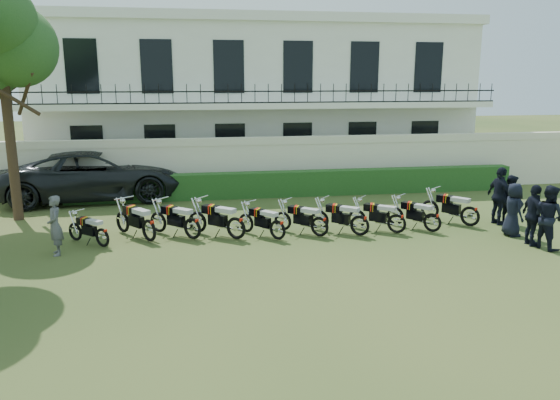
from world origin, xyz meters
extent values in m
plane|color=#2C431B|center=(0.00, 0.00, 0.00)|extent=(100.00, 100.00, 0.00)
cube|color=beige|center=(0.00, 8.00, 1.00)|extent=(30.00, 0.30, 2.00)
cube|color=beige|center=(0.00, 8.00, 2.15)|extent=(30.00, 0.35, 0.30)
cube|color=#174118|center=(1.00, 7.20, 0.50)|extent=(18.00, 0.60, 1.00)
cube|color=white|center=(0.00, 14.00, 3.50)|extent=(20.00, 8.00, 7.00)
cube|color=white|center=(0.00, 14.00, 7.20)|extent=(20.40, 8.40, 0.40)
cube|color=white|center=(0.00, 9.30, 3.50)|extent=(20.00, 1.40, 0.25)
cube|color=black|center=(0.00, 8.65, 4.10)|extent=(20.00, 0.05, 0.05)
cube|color=black|center=(0.00, 8.65, 3.65)|extent=(20.00, 0.05, 0.05)
cube|color=black|center=(-7.50, 10.02, 1.60)|extent=(1.30, 0.12, 2.20)
cube|color=black|center=(-7.50, 10.02, 5.10)|extent=(1.30, 0.12, 2.20)
cube|color=black|center=(-4.50, 10.02, 1.60)|extent=(1.30, 0.12, 2.20)
cube|color=black|center=(-4.50, 10.02, 5.10)|extent=(1.30, 0.12, 2.20)
cube|color=black|center=(-1.50, 10.02, 1.60)|extent=(1.30, 0.12, 2.20)
cube|color=black|center=(-1.50, 10.02, 5.10)|extent=(1.30, 0.12, 2.20)
cube|color=black|center=(1.50, 10.02, 1.60)|extent=(1.30, 0.12, 2.20)
cube|color=black|center=(1.50, 10.02, 5.10)|extent=(1.30, 0.12, 2.20)
cube|color=black|center=(4.50, 10.02, 1.60)|extent=(1.30, 0.12, 2.20)
cube|color=black|center=(4.50, 10.02, 5.10)|extent=(1.30, 0.12, 2.20)
cube|color=black|center=(7.50, 10.02, 1.60)|extent=(1.30, 0.12, 2.20)
cube|color=black|center=(7.50, 10.02, 5.10)|extent=(1.30, 0.12, 2.20)
cylinder|color=#473323|center=(-9.00, 5.00, 2.62)|extent=(0.32, 0.32, 5.25)
sphere|color=#265020|center=(-8.60, 5.20, 5.62)|extent=(2.60, 2.60, 2.60)
torus|color=black|center=(-5.31, 0.94, 0.27)|extent=(0.46, 0.42, 0.54)
torus|color=black|center=(-6.18, 1.70, 0.27)|extent=(0.46, 0.42, 0.54)
cube|color=black|center=(-5.71, 1.29, 0.40)|extent=(0.47, 0.44, 0.27)
cube|color=black|center=(-5.87, 1.42, 0.64)|extent=(0.45, 0.44, 0.20)
cube|color=red|center=(-5.87, 1.42, 0.65)|extent=(0.15, 0.25, 0.20)
cube|color=#E2B50B|center=(-5.83, 1.39, 0.65)|extent=(0.13, 0.24, 0.20)
cube|color=#A9A9A9|center=(-5.53, 1.13, 0.67)|extent=(0.51, 0.48, 0.11)
cylinder|color=silver|center=(-6.08, 1.61, 0.91)|extent=(0.37, 0.42, 0.03)
torus|color=black|center=(-4.07, 1.06, 0.32)|extent=(0.48, 0.58, 0.66)
torus|color=black|center=(-4.92, 2.17, 0.32)|extent=(0.48, 0.58, 0.66)
cube|color=black|center=(-4.46, 1.58, 0.49)|extent=(0.52, 0.59, 0.32)
cube|color=black|center=(-4.61, 1.77, 0.78)|extent=(0.52, 0.56, 0.24)
cube|color=red|center=(-4.61, 1.77, 0.79)|extent=(0.23, 0.29, 0.25)
cube|color=#E2B50B|center=(-4.57, 1.72, 0.79)|extent=(0.20, 0.28, 0.25)
cube|color=#A9A9A9|center=(-4.28, 1.35, 0.82)|extent=(0.57, 0.63, 0.13)
cylinder|color=silver|center=(-4.82, 2.05, 1.10)|extent=(0.53, 0.42, 0.03)
torus|color=black|center=(-2.75, 1.21, 0.31)|extent=(0.54, 0.49, 0.64)
torus|color=black|center=(-3.77, 2.12, 0.31)|extent=(0.54, 0.49, 0.64)
cube|color=black|center=(-3.22, 1.63, 0.47)|extent=(0.56, 0.52, 0.31)
cube|color=black|center=(-3.40, 1.79, 0.75)|extent=(0.53, 0.52, 0.23)
cube|color=red|center=(-3.40, 1.79, 0.77)|extent=(0.18, 0.29, 0.24)
cube|color=#E2B50B|center=(-3.35, 1.75, 0.77)|extent=(0.15, 0.28, 0.24)
cube|color=#A9A9A9|center=(-3.01, 1.44, 0.80)|extent=(0.60, 0.57, 0.13)
cylinder|color=silver|center=(-3.65, 2.01, 1.07)|extent=(0.44, 0.49, 0.03)
torus|color=black|center=(-1.46, 1.01, 0.33)|extent=(0.57, 0.49, 0.66)
torus|color=black|center=(-2.55, 1.90, 0.33)|extent=(0.57, 0.49, 0.66)
cube|color=black|center=(-1.96, 1.42, 0.49)|extent=(0.59, 0.53, 0.33)
cube|color=black|center=(-2.16, 1.58, 0.78)|extent=(0.56, 0.53, 0.24)
cube|color=red|center=(-2.16, 1.58, 0.79)|extent=(0.18, 0.31, 0.25)
cube|color=#E2B50B|center=(-2.10, 1.54, 0.79)|extent=(0.15, 0.29, 0.25)
cube|color=#A9A9A9|center=(-1.73, 1.23, 0.83)|extent=(0.63, 0.58, 0.13)
cylinder|color=silver|center=(-2.42, 1.80, 1.11)|extent=(0.44, 0.53, 0.03)
torus|color=black|center=(-0.41, 0.73, 0.29)|extent=(0.45, 0.50, 0.59)
torus|color=black|center=(-1.23, 1.68, 0.29)|extent=(0.45, 0.50, 0.59)
cube|color=black|center=(-0.78, 1.17, 0.43)|extent=(0.48, 0.51, 0.29)
cube|color=black|center=(-0.93, 1.34, 0.69)|extent=(0.47, 0.49, 0.21)
cube|color=red|center=(-0.93, 1.34, 0.70)|extent=(0.19, 0.26, 0.22)
cube|color=#E2B50B|center=(-0.89, 1.29, 0.70)|extent=(0.17, 0.25, 0.22)
cube|color=#A9A9A9|center=(-0.61, 0.97, 0.73)|extent=(0.52, 0.55, 0.12)
cylinder|color=silver|center=(-1.13, 1.57, 0.98)|extent=(0.45, 0.40, 0.03)
torus|color=black|center=(0.96, 0.92, 0.29)|extent=(0.51, 0.46, 0.60)
torus|color=black|center=(-0.01, 1.75, 0.29)|extent=(0.51, 0.46, 0.60)
cube|color=black|center=(0.51, 1.31, 0.44)|extent=(0.52, 0.49, 0.29)
cube|color=black|center=(0.34, 1.45, 0.71)|extent=(0.50, 0.48, 0.22)
cube|color=red|center=(0.34, 1.45, 0.72)|extent=(0.17, 0.28, 0.23)
cube|color=#E2B50B|center=(0.38, 1.41, 0.72)|extent=(0.14, 0.27, 0.23)
cube|color=#A9A9A9|center=(0.71, 1.13, 0.75)|extent=(0.56, 0.53, 0.12)
cylinder|color=silver|center=(0.10, 1.66, 1.00)|extent=(0.41, 0.47, 0.03)
torus|color=black|center=(2.19, 0.80, 0.31)|extent=(0.54, 0.46, 0.62)
torus|color=black|center=(1.16, 1.64, 0.31)|extent=(0.54, 0.46, 0.62)
cube|color=black|center=(1.71, 1.19, 0.46)|extent=(0.55, 0.50, 0.31)
cube|color=black|center=(1.53, 1.34, 0.73)|extent=(0.52, 0.49, 0.22)
cube|color=red|center=(1.53, 1.34, 0.74)|extent=(0.17, 0.29, 0.23)
cube|color=#E2B50B|center=(1.58, 1.30, 0.74)|extent=(0.14, 0.28, 0.23)
cube|color=#A9A9A9|center=(1.93, 1.01, 0.77)|extent=(0.59, 0.54, 0.12)
cylinder|color=silver|center=(1.28, 1.54, 1.04)|extent=(0.41, 0.49, 0.03)
torus|color=black|center=(3.36, 0.89, 0.29)|extent=(0.53, 0.44, 0.60)
torus|color=black|center=(2.36, 1.68, 0.29)|extent=(0.53, 0.44, 0.60)
cube|color=black|center=(2.90, 1.26, 0.44)|extent=(0.53, 0.47, 0.29)
cube|color=black|center=(2.72, 1.40, 0.71)|extent=(0.50, 0.47, 0.22)
cube|color=red|center=(2.72, 1.40, 0.72)|extent=(0.16, 0.28, 0.23)
cube|color=#E2B50B|center=(2.77, 1.36, 0.72)|extent=(0.13, 0.27, 0.23)
cube|color=#A9A9A9|center=(3.11, 1.09, 0.75)|extent=(0.57, 0.52, 0.12)
cylinder|color=silver|center=(2.47, 1.59, 1.00)|extent=(0.39, 0.48, 0.03)
torus|color=black|center=(4.39, 0.77, 0.29)|extent=(0.45, 0.51, 0.59)
torus|color=black|center=(3.58, 1.73, 0.29)|extent=(0.45, 0.51, 0.59)
cube|color=black|center=(4.02, 1.21, 0.44)|extent=(0.48, 0.52, 0.29)
cube|color=black|center=(3.88, 1.38, 0.70)|extent=(0.47, 0.50, 0.21)
cube|color=red|center=(3.88, 1.38, 0.71)|extent=(0.20, 0.27, 0.22)
cube|color=#E2B50B|center=(3.91, 1.34, 0.71)|extent=(0.17, 0.25, 0.22)
cube|color=#A9A9A9|center=(4.19, 1.01, 0.74)|extent=(0.52, 0.56, 0.12)
cylinder|color=silver|center=(3.68, 1.62, 0.99)|extent=(0.46, 0.40, 0.03)
torus|color=black|center=(5.88, 1.13, 0.32)|extent=(0.48, 0.56, 0.65)
torus|color=black|center=(5.02, 2.21, 0.32)|extent=(0.48, 0.56, 0.65)
cube|color=black|center=(5.49, 1.63, 0.48)|extent=(0.51, 0.57, 0.32)
cube|color=black|center=(5.33, 1.82, 0.76)|extent=(0.51, 0.54, 0.23)
cube|color=red|center=(5.33, 1.82, 0.77)|extent=(0.22, 0.29, 0.24)
cube|color=#E2B50B|center=(5.37, 1.77, 0.77)|extent=(0.19, 0.27, 0.24)
cube|color=#A9A9A9|center=(5.67, 1.41, 0.81)|extent=(0.56, 0.61, 0.13)
cylinder|color=silver|center=(5.12, 2.08, 1.08)|extent=(0.52, 0.42, 0.03)
imported|color=black|center=(-6.90, 7.83, 0.95)|extent=(7.17, 3.88, 1.91)
imported|color=#5D5D62|center=(-6.86, 0.88, 0.81)|extent=(0.53, 0.67, 1.61)
imported|color=black|center=(6.43, -0.75, 0.90)|extent=(0.87, 1.01, 1.79)
imported|color=black|center=(6.20, -0.42, 0.87)|extent=(0.50, 1.05, 1.75)
imported|color=black|center=(6.21, 0.57, 0.80)|extent=(0.52, 0.79, 1.60)
imported|color=black|center=(6.95, 1.91, 0.80)|extent=(0.76, 0.89, 1.60)
imported|color=black|center=(6.52, 1.84, 0.94)|extent=(0.59, 1.15, 1.87)
camera|label=1|loc=(-3.24, -13.89, 4.65)|focal=35.00mm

